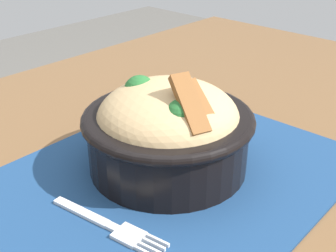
{
  "coord_description": "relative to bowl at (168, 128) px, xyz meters",
  "views": [
    {
      "loc": [
        0.25,
        0.28,
        1.0
      ],
      "look_at": [
        -0.05,
        -0.01,
        0.78
      ],
      "focal_mm": 47.39,
      "sensor_mm": 36.0,
      "label": 1
    }
  ],
  "objects": [
    {
      "name": "table",
      "position": [
        0.05,
        0.01,
        -0.12
      ],
      "size": [
        1.31,
        0.8,
        0.73
      ],
      "color": "brown",
      "rests_on": "ground_plane"
    },
    {
      "name": "placemat",
      "position": [
        0.03,
        0.02,
        -0.05
      ],
      "size": [
        0.42,
        0.31,
        0.0
      ],
      "primitive_type": "cube",
      "rotation": [
        0.0,
        0.0,
        0.02
      ],
      "color": "navy",
      "rests_on": "table"
    },
    {
      "name": "bowl",
      "position": [
        0.0,
        0.0,
        0.0
      ],
      "size": [
        0.18,
        0.18,
        0.12
      ],
      "color": "black",
      "rests_on": "placemat"
    },
    {
      "name": "fork",
      "position": [
        0.11,
        0.03,
        -0.05
      ],
      "size": [
        0.03,
        0.13,
        0.0
      ],
      "color": "silver",
      "rests_on": "placemat"
    }
  ]
}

